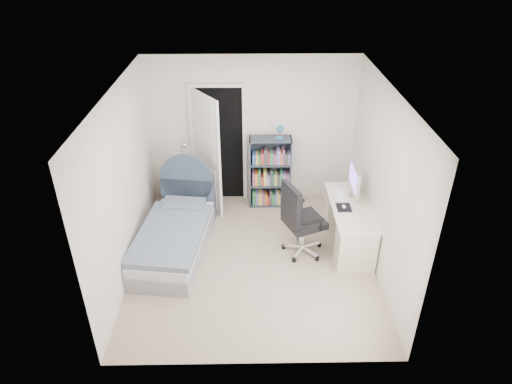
{
  "coord_description": "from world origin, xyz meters",
  "views": [
    {
      "loc": [
        -0.05,
        -5.18,
        4.19
      ],
      "look_at": [
        0.04,
        0.22,
        1.01
      ],
      "focal_mm": 32.0,
      "sensor_mm": 36.0,
      "label": 1
    }
  ],
  "objects_px": {
    "floor_lamp": "(186,184)",
    "office_chair": "(299,217)",
    "bookcase": "(271,175)",
    "nightstand": "(176,183)",
    "bed": "(175,235)",
    "desk": "(349,223)"
  },
  "relations": [
    {
      "from": "bookcase",
      "to": "desk",
      "type": "height_order",
      "value": "bookcase"
    },
    {
      "from": "nightstand",
      "to": "bookcase",
      "type": "bearing_deg",
      "value": -1.73
    },
    {
      "from": "bed",
      "to": "office_chair",
      "type": "height_order",
      "value": "office_chair"
    },
    {
      "from": "bed",
      "to": "desk",
      "type": "relative_size",
      "value": 1.38
    },
    {
      "from": "bed",
      "to": "floor_lamp",
      "type": "distance_m",
      "value": 1.08
    },
    {
      "from": "office_chair",
      "to": "bed",
      "type": "bearing_deg",
      "value": 176.3
    },
    {
      "from": "bookcase",
      "to": "desk",
      "type": "bearing_deg",
      "value": -47.1
    },
    {
      "from": "floor_lamp",
      "to": "office_chair",
      "type": "height_order",
      "value": "floor_lamp"
    },
    {
      "from": "bed",
      "to": "desk",
      "type": "distance_m",
      "value": 2.56
    },
    {
      "from": "bed",
      "to": "bookcase",
      "type": "bearing_deg",
      "value": 41.13
    },
    {
      "from": "floor_lamp",
      "to": "office_chair",
      "type": "distance_m",
      "value": 2.09
    },
    {
      "from": "floor_lamp",
      "to": "bookcase",
      "type": "height_order",
      "value": "bookcase"
    },
    {
      "from": "nightstand",
      "to": "desk",
      "type": "xyz_separation_m",
      "value": [
        2.71,
        -1.24,
        -0.02
      ]
    },
    {
      "from": "floor_lamp",
      "to": "bookcase",
      "type": "relative_size",
      "value": 0.87
    },
    {
      "from": "bed",
      "to": "floor_lamp",
      "type": "bearing_deg",
      "value": 86.91
    },
    {
      "from": "bookcase",
      "to": "office_chair",
      "type": "height_order",
      "value": "bookcase"
    },
    {
      "from": "bed",
      "to": "office_chair",
      "type": "distance_m",
      "value": 1.83
    },
    {
      "from": "floor_lamp",
      "to": "office_chair",
      "type": "bearing_deg",
      "value": -33.95
    },
    {
      "from": "bookcase",
      "to": "nightstand",
      "type": "bearing_deg",
      "value": 178.27
    },
    {
      "from": "floor_lamp",
      "to": "nightstand",
      "type": "bearing_deg",
      "value": 127.24
    },
    {
      "from": "desk",
      "to": "office_chair",
      "type": "distance_m",
      "value": 0.83
    },
    {
      "from": "bed",
      "to": "bookcase",
      "type": "height_order",
      "value": "bookcase"
    }
  ]
}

